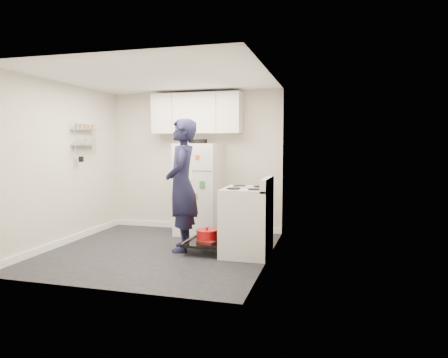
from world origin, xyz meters
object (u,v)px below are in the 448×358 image
(electric_range, at_px, (246,222))
(refrigerator, at_px, (199,188))
(person, at_px, (182,185))
(open_oven_door, at_px, (207,238))

(electric_range, bearing_deg, refrigerator, 134.26)
(refrigerator, bearing_deg, electric_range, -45.74)
(refrigerator, distance_m, person, 1.11)
(open_oven_door, bearing_deg, refrigerator, 114.07)
(open_oven_door, xyz_separation_m, person, (-0.38, 0.00, 0.77))
(person, bearing_deg, open_oven_door, 73.56)
(open_oven_door, xyz_separation_m, refrigerator, (-0.49, 1.09, 0.60))
(electric_range, bearing_deg, person, 179.55)
(electric_range, xyz_separation_m, open_oven_door, (-0.58, 0.00, -0.27))
(electric_range, relative_size, person, 0.57)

